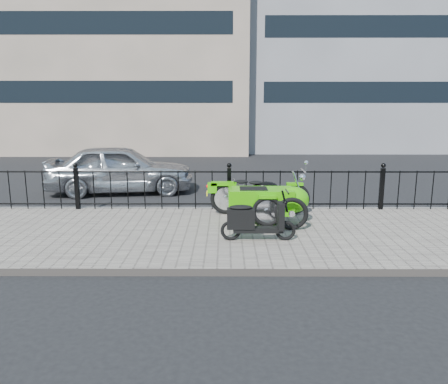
{
  "coord_description": "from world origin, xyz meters",
  "views": [
    {
      "loc": [
        -0.08,
        -8.51,
        2.55
      ],
      "look_at": [
        -0.11,
        -0.1,
        0.81
      ],
      "focal_mm": 35.0,
      "sensor_mm": 36.0,
      "label": 1
    }
  ],
  "objects_px": {
    "spare_tire": "(292,214)",
    "sedan_car": "(120,169)",
    "motorcycle_sidecar": "(269,199)",
    "scooter": "(253,221)"
  },
  "relations": [
    {
      "from": "scooter",
      "to": "sedan_car",
      "type": "xyz_separation_m",
      "value": [
        -3.48,
        4.75,
        0.22
      ]
    },
    {
      "from": "scooter",
      "to": "sedan_car",
      "type": "relative_size",
      "value": 0.33
    },
    {
      "from": "scooter",
      "to": "spare_tire",
      "type": "bearing_deg",
      "value": 39.2
    },
    {
      "from": "spare_tire",
      "to": "sedan_car",
      "type": "distance_m",
      "value": 5.92
    },
    {
      "from": "scooter",
      "to": "spare_tire",
      "type": "distance_m",
      "value": 1.01
    },
    {
      "from": "spare_tire",
      "to": "motorcycle_sidecar",
      "type": "bearing_deg",
      "value": 122.03
    },
    {
      "from": "spare_tire",
      "to": "sedan_car",
      "type": "xyz_separation_m",
      "value": [
        -4.26,
        4.11,
        0.25
      ]
    },
    {
      "from": "scooter",
      "to": "motorcycle_sidecar",
      "type": "bearing_deg",
      "value": 72.33
    },
    {
      "from": "spare_tire",
      "to": "sedan_car",
      "type": "relative_size",
      "value": 0.16
    },
    {
      "from": "motorcycle_sidecar",
      "to": "sedan_car",
      "type": "relative_size",
      "value": 0.56
    }
  ]
}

